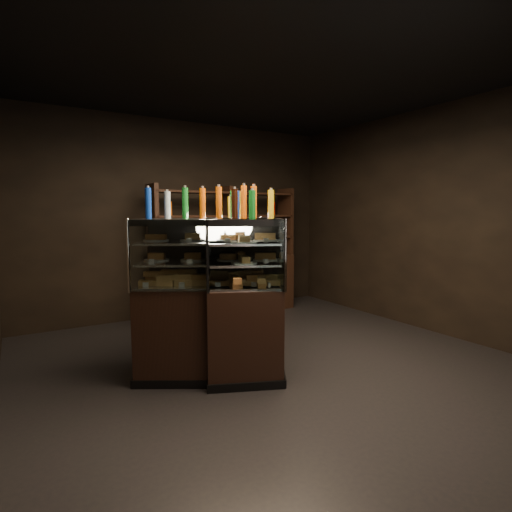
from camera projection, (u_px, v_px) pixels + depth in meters
The scene contains 7 objects.
ground at pixel (271, 363), 4.29m from camera, with size 5.00×5.00×0.00m, color black.
room_shell at pixel (272, 180), 4.08m from camera, with size 5.02×5.02×3.01m.
display_case at pixel (226, 319), 4.10m from camera, with size 1.78×1.60×1.56m.
food_display at pixel (226, 258), 4.02m from camera, with size 1.33×1.27×0.47m.
bottles_top at pixel (225, 204), 3.97m from camera, with size 1.16×1.13×0.30m.
potted_conifer at pixel (270, 303), 5.36m from camera, with size 0.33×0.33×0.71m.
back_shelving at pixel (226, 277), 6.23m from camera, with size 2.37×0.49×2.00m.
Camera 1 is at (-2.29, -3.45, 1.62)m, focal length 28.00 mm.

